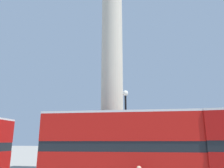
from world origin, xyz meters
The scene contains 3 objects.
monument_column centered at (0.00, 0.00, 7.86)m, with size 6.19×6.19×22.45m.
bus_a centered at (2.73, -6.13, 2.40)m, with size 10.52×3.50×4.34m.
street_lamp centered at (1.92, -3.95, 3.34)m, with size 0.40×0.40×6.21m.
Camera 1 is at (4.50, -18.93, 2.71)m, focal length 35.00 mm.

